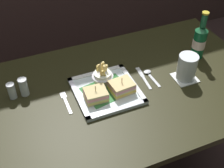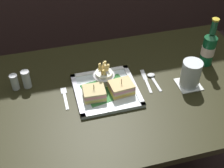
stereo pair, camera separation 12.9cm
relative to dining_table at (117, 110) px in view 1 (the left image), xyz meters
name	(u,v)px [view 1 (the left image)]	position (x,y,z in m)	size (l,w,h in m)	color
dining_table	(117,110)	(0.00, 0.00, 0.00)	(1.32, 0.78, 0.74)	black
square_plate	(106,91)	(-0.05, 0.01, 0.13)	(0.27, 0.27, 0.02)	white
sandwich_half_left	(96,95)	(-0.11, -0.02, 0.16)	(0.09, 0.08, 0.07)	tan
sandwich_half_right	(122,87)	(0.01, -0.02, 0.16)	(0.10, 0.09, 0.07)	#E3BF88
fries_cup	(103,76)	(-0.05, 0.06, 0.18)	(0.09, 0.09, 0.11)	white
beer_bottle	(200,41)	(0.45, 0.08, 0.21)	(0.06, 0.06, 0.24)	#0F542D
drink_coaster	(185,78)	(0.31, -0.04, 0.13)	(0.10, 0.10, 0.00)	silver
water_glass	(187,69)	(0.31, -0.04, 0.18)	(0.08, 0.08, 0.12)	silver
fork	(66,101)	(-0.23, 0.02, 0.13)	(0.02, 0.13, 0.00)	silver
knife	(143,77)	(0.14, 0.03, 0.13)	(0.03, 0.16, 0.00)	silver
spoon	(149,74)	(0.17, 0.04, 0.13)	(0.03, 0.12, 0.01)	silver
salt_shaker	(12,92)	(-0.42, 0.13, 0.16)	(0.03, 0.03, 0.07)	silver
pepper_shaker	(24,88)	(-0.37, 0.13, 0.16)	(0.04, 0.04, 0.08)	silver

